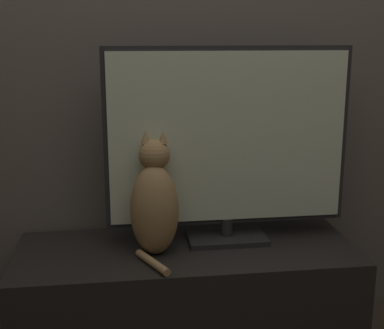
# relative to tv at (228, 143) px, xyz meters

# --- Properties ---
(wall_back) EXTENTS (4.80, 0.05, 2.60)m
(wall_back) POSITION_rel_tv_xyz_m (-0.17, 0.23, 0.47)
(wall_back) COLOR #60564C
(wall_back) RESTS_ON ground_plane
(tv_stand) EXTENTS (1.29, 0.50, 0.44)m
(tv_stand) POSITION_rel_tv_xyz_m (-0.17, -0.06, -0.61)
(tv_stand) COLOR black
(tv_stand) RESTS_ON ground_plane
(tv) EXTENTS (0.93, 0.18, 0.75)m
(tv) POSITION_rel_tv_xyz_m (0.00, 0.00, 0.00)
(tv) COLOR black
(tv) RESTS_ON tv_stand
(cat) EXTENTS (0.20, 0.31, 0.45)m
(cat) POSITION_rel_tv_xyz_m (-0.29, -0.09, -0.20)
(cat) COLOR #997547
(cat) RESTS_ON tv_stand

